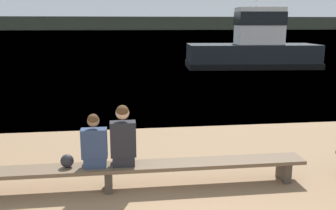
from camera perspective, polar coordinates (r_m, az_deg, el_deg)
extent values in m
plane|color=#5684A3|center=(129.68, -7.57, 11.08)|extent=(240.00, 240.00, 0.00)
cube|color=#424738|center=(159.08, -7.62, 12.24)|extent=(600.00, 12.00, 5.24)
cube|color=brown|center=(6.43, -9.10, -9.41)|extent=(6.81, 0.48, 0.06)
cube|color=#42382D|center=(7.12, 17.21, -9.47)|extent=(0.12, 0.41, 0.36)
cube|color=#42382D|center=(6.51, -9.03, -11.15)|extent=(0.12, 0.41, 0.36)
cube|color=navy|center=(6.45, -11.01, -8.30)|extent=(0.37, 0.35, 0.17)
cube|color=navy|center=(6.27, -11.17, -5.73)|extent=(0.42, 0.22, 0.48)
sphere|color=#846047|center=(6.16, -11.32, -2.36)|extent=(0.20, 0.20, 0.20)
sphere|color=#472D19|center=(6.14, -11.34, -2.17)|extent=(0.18, 0.18, 0.18)
cube|color=black|center=(6.43, -6.78, -8.20)|extent=(0.37, 0.35, 0.17)
cube|color=black|center=(6.24, -6.86, -5.16)|extent=(0.42, 0.22, 0.59)
sphere|color=tan|center=(6.12, -6.96, -1.18)|extent=(0.22, 0.22, 0.22)
sphere|color=#472D19|center=(6.10, -6.97, -0.96)|extent=(0.21, 0.21, 0.21)
ellipsoid|color=#232328|center=(6.46, -15.12, -8.22)|extent=(0.22, 0.18, 0.22)
cube|color=black|center=(24.38, 12.62, 7.32)|extent=(8.21, 3.63, 1.46)
cube|color=black|center=(24.43, 12.56, 6.02)|extent=(8.38, 3.76, 0.35)
cube|color=silver|center=(24.40, 13.75, 11.62)|extent=(2.94, 2.01, 2.24)
cube|color=black|center=(24.40, 13.81, 12.67)|extent=(3.00, 2.07, 0.81)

